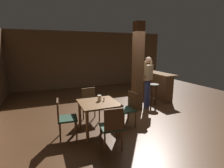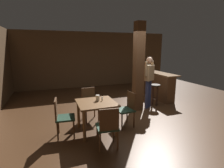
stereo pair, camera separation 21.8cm
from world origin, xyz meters
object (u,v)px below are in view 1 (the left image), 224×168
salt_shaker (104,99)px  chair_south (112,126)px  standing_person (148,79)px  chair_west (64,117)px  bar_stool_near (154,89)px  dining_table (98,108)px  bar_counter (156,85)px  napkin_cup (99,98)px  chair_north (90,102)px  chair_east (129,107)px

salt_shaker → chair_south: bearing=-99.6°
standing_person → salt_shaker: bearing=-151.9°
chair_west → bar_stool_near: size_ratio=1.18×
dining_table → bar_counter: 3.68m
napkin_cup → salt_shaker: bearing=-23.3°
chair_north → napkin_cup: bearing=-86.0°
chair_north → bar_counter: size_ratio=0.53×
chair_south → bar_stool_near: 3.18m
standing_person → napkin_cup: bearing=-154.1°
bar_counter → bar_stool_near: bar_counter is taller
chair_east → napkin_cup: 0.83m
chair_west → bar_counter: (3.90, 1.95, 0.01)m
chair_east → salt_shaker: size_ratio=9.47×
bar_counter → bar_stool_near: 1.00m
bar_stool_near → bar_counter: bearing=50.1°
chair_west → bar_counter: bar_counter is taller
chair_south → napkin_cup: size_ratio=6.36×
salt_shaker → standing_person: standing_person is taller
chair_south → napkin_cup: 0.97m
chair_west → standing_person: (2.89, 1.05, 0.50)m
standing_person → bar_stool_near: standing_person is taller
chair_south → bar_stool_near: (2.44, 2.03, 0.06)m
napkin_cup → bar_stool_near: (2.39, 1.12, -0.26)m
napkin_cup → bar_counter: (3.03, 1.89, -0.30)m
chair_south → bar_counter: (3.08, 2.80, 0.01)m
dining_table → bar_stool_near: bearing=26.4°
dining_table → standing_person: bearing=27.4°
chair_south → chair_north: bearing=90.0°
chair_east → salt_shaker: chair_east is taller
standing_person → bar_stool_near: (0.37, 0.13, -0.44)m
chair_west → napkin_cup: 0.92m
napkin_cup → bar_stool_near: size_ratio=0.19×
chair_west → chair_east: size_ratio=1.00×
dining_table → bar_stool_near: bar_stool_near is taller
dining_table → salt_shaker: size_ratio=9.46×
chair_east → standing_person: bearing=39.9°
chair_east → bar_counter: 3.00m
chair_west → standing_person: size_ratio=0.52×
chair_south → bar_counter: bearing=42.3°
salt_shaker → bar_counter: (2.93, 1.93, -0.28)m
salt_shaker → bar_stool_near: (2.29, 1.16, -0.24)m
dining_table → chair_north: size_ratio=1.00×
chair_south → chair_north: size_ratio=1.00×
chair_north → napkin_cup: size_ratio=6.36×
napkin_cup → bar_counter: bar_counter is taller
chair_west → salt_shaker: 1.01m
bar_stool_near → dining_table: bearing=-153.6°
bar_stool_near → chair_west: bearing=-160.0°
salt_shaker → standing_person: bearing=28.1°
bar_counter → chair_north: bearing=-159.0°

